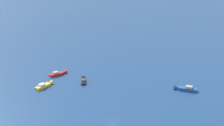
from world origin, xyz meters
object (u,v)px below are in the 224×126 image
at_px(motorboat_far_stbd, 59,73).
at_px(motorboat_trailing, 83,80).
at_px(motorboat_ahead, 45,85).
at_px(motorboat_offshore, 184,88).

relative_size(motorboat_far_stbd, motorboat_trailing, 1.22).
height_order(motorboat_trailing, motorboat_ahead, motorboat_ahead).
xyz_separation_m(motorboat_offshore, motorboat_ahead, (-50.28, 43.11, -0.06)).
distance_m(motorboat_far_stbd, motorboat_ahead, 15.05).
bearing_deg(motorboat_far_stbd, motorboat_offshore, -53.75).
bearing_deg(motorboat_ahead, motorboat_trailing, -19.24).
height_order(motorboat_offshore, motorboat_trailing, motorboat_offshore).
xyz_separation_m(motorboat_offshore, motorboat_trailing, (-32.47, 36.89, -0.20)).
distance_m(motorboat_trailing, motorboat_ahead, 18.87).
distance_m(motorboat_far_stbd, motorboat_offshore, 64.18).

